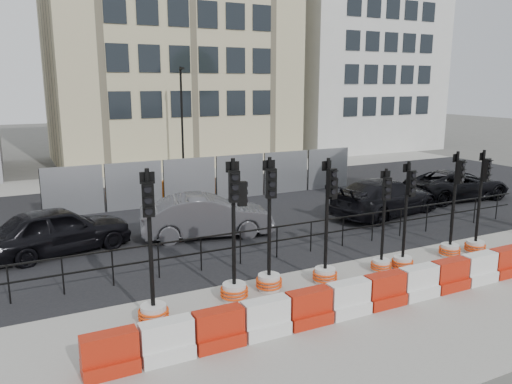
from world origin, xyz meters
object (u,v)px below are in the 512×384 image
traffic_signal_d (326,254)px  car_c (385,197)px  traffic_signal_h (477,232)px  traffic_signal_a (153,293)px  car_a (58,230)px

traffic_signal_d → car_c: size_ratio=0.61×
traffic_signal_d → traffic_signal_h: traffic_signal_d is taller
traffic_signal_a → traffic_signal_d: 4.65m
traffic_signal_d → car_a: size_ratio=0.72×
traffic_signal_a → car_c: (10.64, 4.90, 0.03)m
traffic_signal_a → car_a: (-1.36, 5.86, 0.03)m
traffic_signal_h → car_c: bearing=65.0°
traffic_signal_d → traffic_signal_h: bearing=-12.4°
traffic_signal_d → traffic_signal_h: (5.48, -0.11, -0.13)m
traffic_signal_a → traffic_signal_d: bearing=16.3°
traffic_signal_d → car_c: 7.61m
car_a → traffic_signal_a: bearing=-179.7°
traffic_signal_a → car_a: 6.02m
traffic_signal_d → traffic_signal_h: 5.48m
traffic_signal_h → traffic_signal_d: bearing=159.9°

